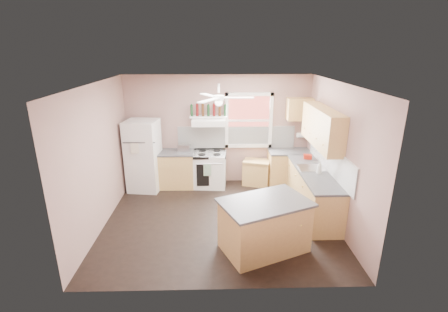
{
  "coord_description": "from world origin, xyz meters",
  "views": [
    {
      "loc": [
        -0.06,
        -5.81,
        3.31
      ],
      "look_at": [
        0.1,
        0.3,
        1.25
      ],
      "focal_mm": 26.0,
      "sensor_mm": 36.0,
      "label": 1
    }
  ],
  "objects_px": {
    "refrigerator": "(144,156)",
    "toaster": "(184,148)",
    "island": "(264,227)",
    "stove": "(210,169)",
    "cart": "(256,172)"
  },
  "relations": [
    {
      "from": "refrigerator",
      "to": "stove",
      "type": "height_order",
      "value": "refrigerator"
    },
    {
      "from": "refrigerator",
      "to": "toaster",
      "type": "relative_size",
      "value": 6.08
    },
    {
      "from": "stove",
      "to": "cart",
      "type": "distance_m",
      "value": 1.17
    },
    {
      "from": "stove",
      "to": "island",
      "type": "distance_m",
      "value": 2.89
    },
    {
      "from": "cart",
      "to": "island",
      "type": "xyz_separation_m",
      "value": [
        -0.2,
        -2.77,
        0.11
      ]
    },
    {
      "from": "refrigerator",
      "to": "toaster",
      "type": "xyz_separation_m",
      "value": [
        0.95,
        0.14,
        0.14
      ]
    },
    {
      "from": "island",
      "to": "stove",
      "type": "bearing_deg",
      "value": 86.07
    },
    {
      "from": "refrigerator",
      "to": "cart",
      "type": "height_order",
      "value": "refrigerator"
    },
    {
      "from": "island",
      "to": "cart",
      "type": "bearing_deg",
      "value": 62.38
    },
    {
      "from": "cart",
      "to": "island",
      "type": "bearing_deg",
      "value": -77.57
    },
    {
      "from": "toaster",
      "to": "cart",
      "type": "height_order",
      "value": "toaster"
    },
    {
      "from": "toaster",
      "to": "island",
      "type": "xyz_separation_m",
      "value": [
        1.58,
        -2.72,
        -0.56
      ]
    },
    {
      "from": "island",
      "to": "toaster",
      "type": "bearing_deg",
      "value": 96.79
    },
    {
      "from": "refrigerator",
      "to": "stove",
      "type": "bearing_deg",
      "value": 12.32
    },
    {
      "from": "stove",
      "to": "toaster",
      "type": "bearing_deg",
      "value": -175.13
    }
  ]
}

